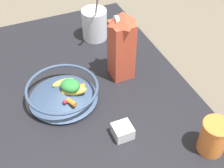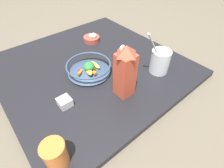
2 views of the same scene
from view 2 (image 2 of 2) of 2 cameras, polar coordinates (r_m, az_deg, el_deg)
ground_plane at (r=1.07m, az=-6.66°, el=4.89°), size 6.00×6.00×0.00m
countertop at (r=1.06m, az=-6.73°, el=5.59°), size 1.00×1.00×0.03m
fruit_bowl at (r=0.97m, az=-7.57°, el=5.27°), size 0.25×0.25×0.09m
milk_carton at (r=0.78m, az=4.30°, el=4.07°), size 0.08×0.08×0.27m
yogurt_tub at (r=0.99m, az=15.43°, el=7.48°), size 0.17×0.10×0.26m
drinking_cup at (r=0.65m, az=-18.08°, el=-20.94°), size 0.08×0.08×0.11m
spice_jar at (r=0.83m, az=-15.16°, el=-5.81°), size 0.06×0.06×0.04m
garlic_bowl at (r=1.27m, az=-6.59°, el=14.59°), size 0.11×0.11×0.06m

